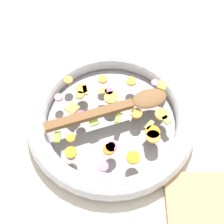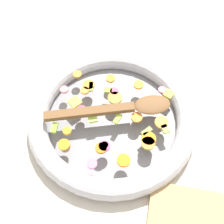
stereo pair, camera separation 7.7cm
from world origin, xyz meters
name	(u,v)px [view 2 (the right image)]	position (x,y,z in m)	size (l,w,h in m)	color
ground_plane	(112,122)	(0.00, 0.00, 0.00)	(4.00, 4.00, 0.00)	beige
skillet	(112,118)	(0.00, 0.00, 0.02)	(0.43, 0.43, 0.05)	slate
chopped_vegetables	(113,116)	(-0.01, 0.01, 0.05)	(0.29, 0.27, 0.01)	orange
wooden_spoon	(122,108)	(-0.02, -0.01, 0.06)	(0.31, 0.13, 0.01)	brown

